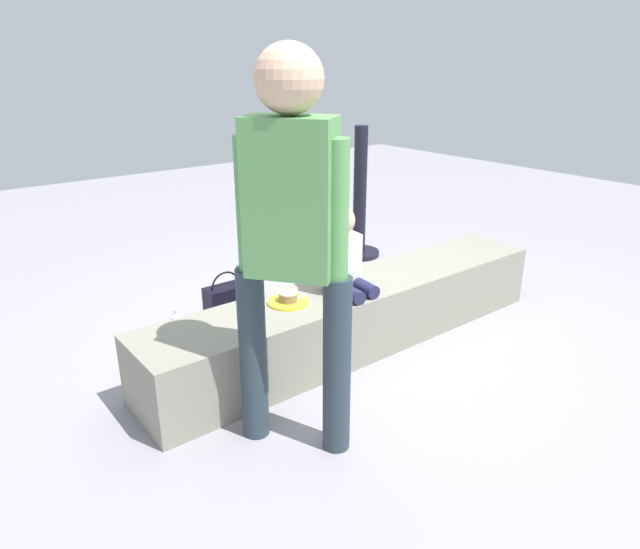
% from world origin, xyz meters
% --- Properties ---
extents(ground_plane, '(12.00, 12.00, 0.00)m').
position_xyz_m(ground_plane, '(0.00, 0.00, 0.00)').
color(ground_plane, gray).
extents(concrete_ledge, '(2.67, 0.46, 0.38)m').
position_xyz_m(concrete_ledge, '(0.00, 0.00, 0.19)').
color(concrete_ledge, gray).
rests_on(concrete_ledge, ground_plane).
extents(child_seated, '(0.28, 0.32, 0.48)m').
position_xyz_m(child_seated, '(-0.13, -0.01, 0.60)').
color(child_seated, '#1F2144').
rests_on(child_seated, concrete_ledge).
extents(adult_standing, '(0.37, 0.42, 1.67)m').
position_xyz_m(adult_standing, '(-0.82, -0.51, 1.00)').
color(adult_standing, '#27363F').
rests_on(adult_standing, ground_plane).
extents(cake_plate, '(0.22, 0.22, 0.07)m').
position_xyz_m(cake_plate, '(-0.47, 0.03, 0.41)').
color(cake_plate, yellow).
rests_on(cake_plate, concrete_ledge).
extents(gift_bag, '(0.21, 0.08, 0.38)m').
position_xyz_m(gift_bag, '(0.30, 0.70, 0.17)').
color(gift_bag, gold).
rests_on(gift_bag, ground_plane).
extents(railing_post, '(0.36, 0.36, 1.10)m').
position_xyz_m(railing_post, '(1.11, 1.22, 0.41)').
color(railing_post, black).
rests_on(railing_post, ground_plane).
extents(water_bottle_near_gift, '(0.06, 0.06, 0.20)m').
position_xyz_m(water_bottle_near_gift, '(-0.82, 0.72, 0.09)').
color(water_bottle_near_gift, silver).
rests_on(water_bottle_near_gift, ground_plane).
extents(water_bottle_far_side, '(0.07, 0.07, 0.21)m').
position_xyz_m(water_bottle_far_side, '(-0.13, 1.14, 0.09)').
color(water_bottle_far_side, silver).
rests_on(water_bottle_far_side, ground_plane).
extents(party_cup_red, '(0.08, 0.08, 0.11)m').
position_xyz_m(party_cup_red, '(0.34, 0.43, 0.06)').
color(party_cup_red, red).
rests_on(party_cup_red, ground_plane).
extents(cake_box_white, '(0.35, 0.33, 0.14)m').
position_xyz_m(cake_box_white, '(0.85, 0.50, 0.07)').
color(cake_box_white, white).
rests_on(cake_box_white, ground_plane).
extents(handbag_black_leather, '(0.27, 0.14, 0.34)m').
position_xyz_m(handbag_black_leather, '(-0.45, 0.77, 0.13)').
color(handbag_black_leather, black).
rests_on(handbag_black_leather, ground_plane).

